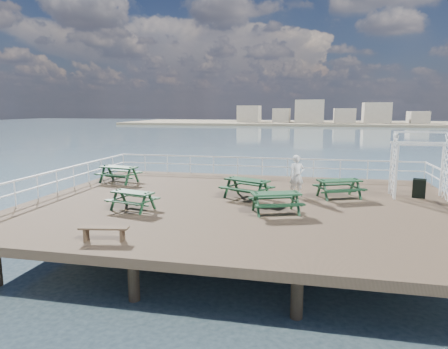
% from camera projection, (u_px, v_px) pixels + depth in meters
% --- Properties ---
extents(ground, '(18.00, 14.00, 0.30)m').
position_uv_depth(ground, '(243.00, 205.00, 16.97)').
color(ground, brown).
rests_on(ground, ground).
extents(sea_backdrop, '(300.00, 300.00, 9.20)m').
position_uv_depth(sea_backdrop, '(339.00, 120.00, 143.64)').
color(sea_backdrop, '#3D5466').
rests_on(sea_backdrop, ground).
extents(railing, '(17.77, 13.76, 1.10)m').
position_uv_depth(railing, '(250.00, 172.00, 19.29)').
color(railing, silver).
rests_on(railing, ground).
extents(picnic_table_a, '(2.27, 1.96, 0.97)m').
position_uv_depth(picnic_table_a, '(119.00, 171.00, 21.36)').
color(picnic_table_a, '#153A1F').
rests_on(picnic_table_a, ground).
extents(picnic_table_b, '(2.47, 2.28, 0.97)m').
position_uv_depth(picnic_table_b, '(247.00, 184.00, 17.58)').
color(picnic_table_b, '#153A1F').
rests_on(picnic_table_b, ground).
extents(picnic_table_c, '(2.33, 2.13, 0.92)m').
position_uv_depth(picnic_table_c, '(339.00, 185.00, 17.67)').
color(picnic_table_c, '#153A1F').
rests_on(picnic_table_c, ground).
extents(picnic_table_d, '(1.97, 1.73, 0.82)m').
position_uv_depth(picnic_table_d, '(133.00, 197.00, 15.60)').
color(picnic_table_d, '#153A1F').
rests_on(picnic_table_d, ground).
extents(picnic_table_e, '(2.24, 2.03, 0.90)m').
position_uv_depth(picnic_table_e, '(276.00, 198.00, 15.09)').
color(picnic_table_e, '#153A1F').
rests_on(picnic_table_e, ground).
extents(flat_bench_far, '(1.52, 0.59, 0.42)m').
position_uv_depth(flat_bench_far, '(104.00, 230.00, 11.98)').
color(flat_bench_far, brown).
rests_on(flat_bench_far, ground).
extents(trellis_arbor, '(2.37, 1.28, 2.94)m').
position_uv_depth(trellis_arbor, '(420.00, 169.00, 17.59)').
color(trellis_arbor, silver).
rests_on(trellis_arbor, ground).
extents(sandwich_board, '(0.62, 0.53, 0.88)m').
position_uv_depth(sandwich_board, '(419.00, 189.00, 17.59)').
color(sandwich_board, black).
rests_on(sandwich_board, ground).
extents(person, '(0.79, 0.65, 1.87)m').
position_uv_depth(person, '(297.00, 176.00, 17.97)').
color(person, white).
rests_on(person, ground).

